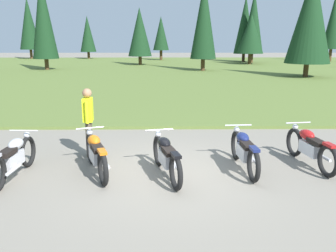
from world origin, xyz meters
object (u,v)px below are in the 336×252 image
at_px(rider_in_hivis_vest, 88,118).
at_px(motorcycle_orange, 96,153).
at_px(motorcycle_red, 310,147).
at_px(motorcycle_silver, 13,158).
at_px(motorcycle_navy, 244,150).
at_px(motorcycle_black, 166,156).

bearing_deg(rider_in_hivis_vest, motorcycle_orange, -72.10).
height_order(motorcycle_orange, rider_in_hivis_vest, rider_in_hivis_vest).
distance_m(motorcycle_red, rider_in_hivis_vest, 5.18).
distance_m(motorcycle_silver, motorcycle_red, 6.41).
distance_m(motorcycle_orange, motorcycle_navy, 3.20).
relative_size(motorcycle_silver, motorcycle_red, 1.01).
relative_size(motorcycle_orange, rider_in_hivis_vest, 1.20).
xyz_separation_m(motorcycle_silver, motorcycle_orange, (1.64, 0.26, 0.00)).
bearing_deg(motorcycle_orange, motorcycle_navy, 3.34).
xyz_separation_m(motorcycle_red, rider_in_hivis_vest, (-5.11, 0.73, 0.51)).
distance_m(motorcycle_black, rider_in_hivis_vest, 2.36).
distance_m(motorcycle_silver, motorcycle_black, 3.13).
bearing_deg(motorcycle_silver, motorcycle_black, 0.98).
bearing_deg(motorcycle_silver, rider_in_hivis_vest, 48.03).
relative_size(motorcycle_black, motorcycle_navy, 0.98).
bearing_deg(motorcycle_navy, motorcycle_orange, -176.66).
height_order(motorcycle_silver, motorcycle_navy, same).
distance_m(motorcycle_silver, motorcycle_navy, 4.86).
bearing_deg(motorcycle_black, rider_in_hivis_vest, 143.94).
height_order(motorcycle_silver, motorcycle_red, same).
height_order(motorcycle_orange, motorcycle_red, same).
height_order(motorcycle_orange, motorcycle_navy, same).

